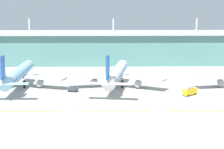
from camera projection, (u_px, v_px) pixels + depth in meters
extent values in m
plane|color=#A8A59E|center=(120.00, 104.00, 149.59)|extent=(600.00, 600.00, 0.00)
cube|color=slate|center=(113.00, 49.00, 258.57)|extent=(280.00, 28.00, 20.46)
cube|color=#B2B2B7|center=(113.00, 33.00, 256.64)|extent=(288.00, 34.00, 1.80)
cylinder|color=silver|center=(29.00, 25.00, 249.07)|extent=(0.90, 0.90, 9.00)
cylinder|color=silver|center=(113.00, 25.00, 250.18)|extent=(0.90, 0.90, 9.00)
cylinder|color=silver|center=(197.00, 25.00, 251.30)|extent=(0.90, 0.90, 9.00)
cylinder|color=#9ED1EA|center=(18.00, 74.00, 182.35)|extent=(6.74, 55.54, 5.80)
cone|color=#9ED1EA|center=(29.00, 65.00, 211.60)|extent=(5.58, 4.09, 5.51)
cone|color=#9ED1EA|center=(2.00, 84.00, 151.90)|extent=(5.04, 6.71, 5.72)
cube|color=#2D5BB7|center=(2.00, 67.00, 151.77)|extent=(0.81, 6.41, 9.50)
cube|color=#9ED1EA|center=(16.00, 84.00, 152.63)|extent=(10.05, 3.37, 0.36)
cube|color=#B7BABF|center=(42.00, 78.00, 178.66)|extent=(24.84, 14.96, 0.70)
cylinder|color=gray|center=(40.00, 83.00, 180.52)|extent=(3.28, 4.55, 3.20)
cylinder|color=black|center=(27.00, 76.00, 203.63)|extent=(0.70, 0.70, 3.60)
cylinder|color=black|center=(11.00, 84.00, 180.09)|extent=(1.10, 1.10, 3.60)
cylinder|color=black|center=(24.00, 84.00, 180.33)|extent=(1.10, 1.10, 3.60)
cube|color=#2D5BB7|center=(18.00, 73.00, 182.28)|extent=(6.69, 50.00, 0.60)
cylinder|color=white|center=(117.00, 73.00, 182.94)|extent=(14.35, 56.04, 5.80)
cone|color=white|center=(123.00, 64.00, 212.13)|extent=(6.06, 4.80, 5.51)
cone|color=white|center=(107.00, 83.00, 152.57)|extent=(5.89, 7.31, 5.72)
cube|color=#19519E|center=(108.00, 67.00, 152.43)|extent=(1.68, 6.43, 9.50)
cube|color=white|center=(94.00, 83.00, 153.82)|extent=(10.37, 4.71, 0.36)
cube|color=white|center=(121.00, 84.00, 152.36)|extent=(10.37, 4.71, 0.36)
cube|color=#B7BABF|center=(91.00, 77.00, 180.44)|extent=(24.92, 12.07, 0.70)
cylinder|color=gray|center=(94.00, 82.00, 182.17)|extent=(3.86, 4.94, 3.20)
cube|color=#B7BABF|center=(141.00, 78.00, 177.26)|extent=(24.09, 18.15, 0.70)
cylinder|color=gray|center=(138.00, 83.00, 179.31)|extent=(3.86, 4.94, 3.20)
cylinder|color=black|center=(121.00, 75.00, 204.19)|extent=(0.70, 0.70, 3.60)
cylinder|color=black|center=(109.00, 84.00, 181.25)|extent=(1.10, 1.10, 3.60)
cylinder|color=black|center=(122.00, 84.00, 180.41)|extent=(1.10, 1.10, 3.60)
cube|color=#19519E|center=(117.00, 73.00, 182.87)|extent=(13.53, 50.54, 0.60)
cube|color=#B7BABF|center=(219.00, 77.00, 179.54)|extent=(24.85, 11.20, 0.70)
cylinder|color=gray|center=(221.00, 83.00, 181.21)|extent=(4.01, 5.03, 3.20)
cube|color=yellow|center=(21.00, 111.00, 139.01)|extent=(28.00, 0.70, 0.04)
cube|color=yellow|center=(113.00, 111.00, 139.69)|extent=(28.00, 0.70, 0.04)
cube|color=yellow|center=(203.00, 110.00, 140.36)|extent=(28.00, 0.70, 0.04)
cube|color=gold|center=(190.00, 91.00, 164.78)|extent=(7.12, 6.71, 2.60)
cylinder|color=silver|center=(189.00, 87.00, 163.86)|extent=(4.32, 4.15, 2.00)
cylinder|color=black|center=(191.00, 93.00, 167.53)|extent=(0.91, 0.86, 0.90)
cylinder|color=black|center=(195.00, 94.00, 165.83)|extent=(0.91, 0.86, 0.90)
cylinder|color=black|center=(184.00, 95.00, 164.17)|extent=(0.91, 0.86, 0.90)
cylinder|color=black|center=(188.00, 96.00, 162.48)|extent=(0.91, 0.86, 0.90)
cube|color=#333842|center=(73.00, 89.00, 172.05)|extent=(4.84, 3.36, 1.40)
cylinder|color=black|center=(77.00, 90.00, 172.88)|extent=(0.96, 0.55, 0.90)
cylinder|color=black|center=(75.00, 91.00, 170.81)|extent=(0.96, 0.55, 0.90)
cylinder|color=black|center=(71.00, 90.00, 173.54)|extent=(0.96, 0.55, 0.90)
cylinder|color=black|center=(69.00, 91.00, 171.46)|extent=(0.96, 0.55, 0.90)
cube|color=silver|center=(190.00, 91.00, 167.68)|extent=(3.93, 2.64, 1.60)
cube|color=silver|center=(190.00, 89.00, 167.48)|extent=(3.58, 2.55, 0.16)
cylinder|color=black|center=(188.00, 93.00, 166.72)|extent=(0.96, 0.56, 0.90)
cylinder|color=black|center=(186.00, 93.00, 168.26)|extent=(0.96, 0.56, 0.90)
cylinder|color=black|center=(193.00, 93.00, 167.38)|extent=(0.96, 0.56, 0.90)
cylinder|color=black|center=(191.00, 92.00, 168.92)|extent=(0.96, 0.56, 0.90)
cone|color=orange|center=(123.00, 95.00, 163.62)|extent=(0.56, 0.56, 0.70)
cone|color=orange|center=(86.00, 100.00, 154.45)|extent=(0.56, 0.56, 0.70)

